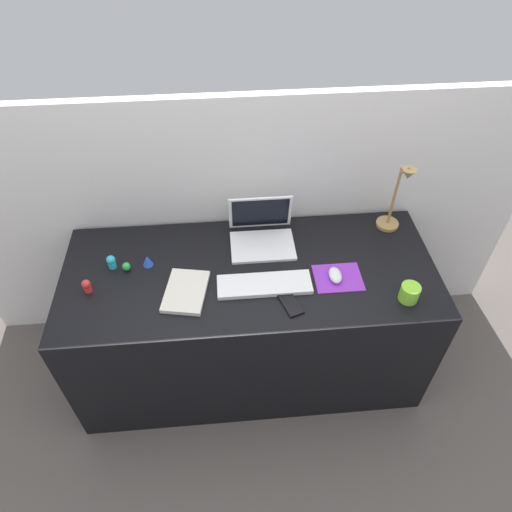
{
  "coord_description": "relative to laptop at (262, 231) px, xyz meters",
  "views": [
    {
      "loc": [
        -0.09,
        -1.42,
        2.25
      ],
      "look_at": [
        0.03,
        0.0,
        0.83
      ],
      "focal_mm": 32.28,
      "sensor_mm": 36.0,
      "label": 1
    }
  ],
  "objects": [
    {
      "name": "toy_figurine_blue",
      "position": [
        -0.53,
        -0.12,
        -0.03
      ],
      "size": [
        0.05,
        0.05,
        0.05
      ],
      "primitive_type": "cone",
      "color": "blue",
      "rests_on": "desk"
    },
    {
      "name": "cell_phone",
      "position": [
        0.08,
        -0.41,
        -0.05
      ],
      "size": [
        0.1,
        0.14,
        0.01
      ],
      "primitive_type": "cube",
      "rotation": [
        0.0,
        0.0,
        0.34
      ],
      "color": "black",
      "rests_on": "desk"
    },
    {
      "name": "laptop",
      "position": [
        0.0,
        0.0,
        0.0
      ],
      "size": [
        0.3,
        0.25,
        0.21
      ],
      "color": "white",
      "rests_on": "desk"
    },
    {
      "name": "desk",
      "position": [
        -0.07,
        -0.2,
        -0.42
      ],
      "size": [
        1.69,
        0.7,
        0.74
      ],
      "primitive_type": "cube",
      "color": "black",
      "rests_on": "ground_plane"
    },
    {
      "name": "toy_figurine_red",
      "position": [
        -0.78,
        -0.26,
        -0.02
      ],
      "size": [
        0.04,
        0.04,
        0.06
      ],
      "color": "red",
      "rests_on": "desk"
    },
    {
      "name": "mouse",
      "position": [
        0.3,
        -0.28,
        -0.03
      ],
      "size": [
        0.06,
        0.1,
        0.03
      ],
      "primitive_type": "ellipsoid",
      "color": "white",
      "rests_on": "mousepad"
    },
    {
      "name": "back_wall",
      "position": [
        -0.07,
        0.19,
        -0.1
      ],
      "size": [
        2.89,
        0.05,
        1.39
      ],
      "primitive_type": "cube",
      "color": "silver",
      "rests_on": "ground_plane"
    },
    {
      "name": "notebook_pad",
      "position": [
        -0.36,
        -0.31,
        -0.04
      ],
      "size": [
        0.21,
        0.27,
        0.02
      ],
      "primitive_type": "cube",
      "rotation": [
        0.0,
        0.0,
        -0.19
      ],
      "color": "silver",
      "rests_on": "desk"
    },
    {
      "name": "toy_figurine_cyan",
      "position": [
        -0.69,
        -0.13,
        -0.02
      ],
      "size": [
        0.04,
        0.04,
        0.07
      ],
      "color": "#28B7CC",
      "rests_on": "desk"
    },
    {
      "name": "toy_figurine_green",
      "position": [
        -0.62,
        -0.15,
        -0.03
      ],
      "size": [
        0.04,
        0.04,
        0.04
      ],
      "primitive_type": "ellipsoid",
      "color": "green",
      "rests_on": "desk"
    },
    {
      "name": "desk_lamp",
      "position": [
        0.63,
        0.02,
        0.13
      ],
      "size": [
        0.11,
        0.16,
        0.39
      ],
      "color": "#A5844C",
      "rests_on": "desk"
    },
    {
      "name": "coffee_mug",
      "position": [
        0.58,
        -0.43,
        -0.02
      ],
      "size": [
        0.08,
        0.08,
        0.08
      ],
      "primitive_type": "cylinder",
      "color": "#8CDB33",
      "rests_on": "desk"
    },
    {
      "name": "keyboard",
      "position": [
        -0.02,
        -0.3,
        -0.04
      ],
      "size": [
        0.41,
        0.13,
        0.02
      ],
      "primitive_type": "cube",
      "color": "white",
      "rests_on": "desk"
    },
    {
      "name": "mousepad",
      "position": [
        0.31,
        -0.28,
        -0.05
      ],
      "size": [
        0.21,
        0.17,
        0.0
      ],
      "primitive_type": "cube",
      "color": "purple",
      "rests_on": "desk"
    },
    {
      "name": "ground_plane",
      "position": [
        -0.07,
        -0.2,
        -0.79
      ],
      "size": [
        6.0,
        6.0,
        0.0
      ],
      "primitive_type": "plane",
      "color": "#59514C"
    }
  ]
}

